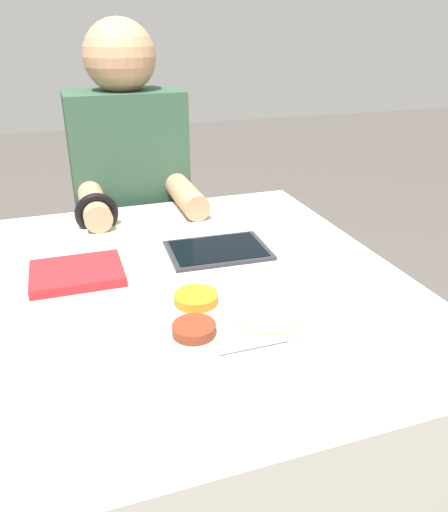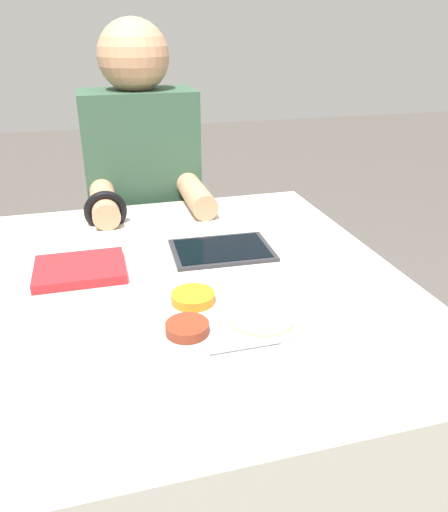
{
  "view_description": "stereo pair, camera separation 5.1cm",
  "coord_description": "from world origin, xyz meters",
  "px_view_note": "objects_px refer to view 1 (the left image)",
  "views": [
    {
      "loc": [
        -0.21,
        -0.88,
        1.25
      ],
      "look_at": [
        0.08,
        -0.04,
        0.84
      ],
      "focal_mm": 35.0,
      "sensor_mm": 36.0,
      "label": 1
    },
    {
      "loc": [
        -0.16,
        -0.89,
        1.25
      ],
      "look_at": [
        0.08,
        -0.04,
        0.84
      ],
      "focal_mm": 35.0,
      "sensor_mm": 36.0,
      "label": 2
    }
  ],
  "objects_px": {
    "tablet_device": "(218,250)",
    "thali_tray": "(229,320)",
    "red_notebook": "(77,274)",
    "person_diner": "(134,240)"
  },
  "relations": [
    {
      "from": "tablet_device",
      "to": "person_diner",
      "type": "height_order",
      "value": "person_diner"
    },
    {
      "from": "red_notebook",
      "to": "person_diner",
      "type": "distance_m",
      "value": 0.61
    },
    {
      "from": "tablet_device",
      "to": "person_diner",
      "type": "xyz_separation_m",
      "value": [
        -0.12,
        0.52,
        -0.17
      ]
    },
    {
      "from": "red_notebook",
      "to": "tablet_device",
      "type": "relative_size",
      "value": 0.79
    },
    {
      "from": "thali_tray",
      "to": "red_notebook",
      "type": "bearing_deg",
      "value": 131.75
    },
    {
      "from": "red_notebook",
      "to": "tablet_device",
      "type": "height_order",
      "value": "red_notebook"
    },
    {
      "from": "tablet_device",
      "to": "thali_tray",
      "type": "bearing_deg",
      "value": -104.46
    },
    {
      "from": "thali_tray",
      "to": "person_diner",
      "type": "relative_size",
      "value": 0.26
    },
    {
      "from": "thali_tray",
      "to": "person_diner",
      "type": "distance_m",
      "value": 0.84
    },
    {
      "from": "thali_tray",
      "to": "tablet_device",
      "type": "xyz_separation_m",
      "value": [
        0.08,
        0.29,
        -0.0
      ]
    }
  ]
}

